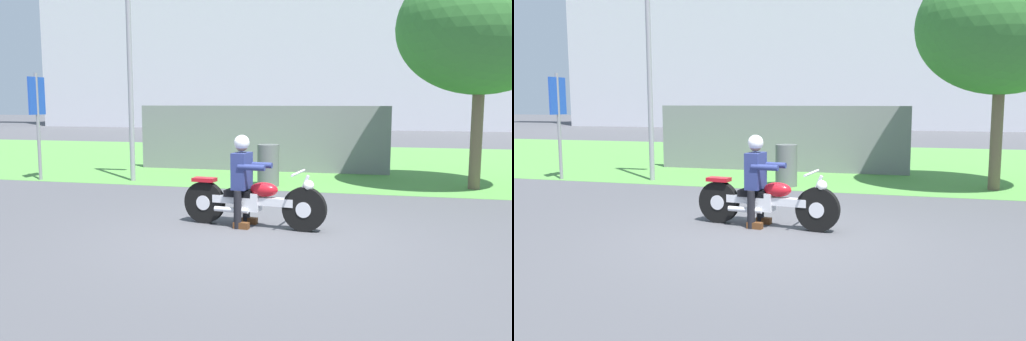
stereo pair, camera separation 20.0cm
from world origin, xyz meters
The scene contains 10 objects.
ground centered at (0.00, 0.00, 0.00)m, with size 120.00×120.00×0.00m, color #4C4C51.
grass_verge centered at (0.00, 9.99, 0.00)m, with size 60.00×12.00×0.01m, color #549342.
stadium_facade centered at (4.90, 33.42, 8.33)m, with size 58.27×8.00×16.65m, color silver.
motorcycle_lead centered at (-0.25, 0.61, 0.40)m, with size 2.30×0.66×0.89m.
rider_lead centered at (-0.42, 0.63, 0.83)m, with size 0.58×0.50×1.41m.
tree_roadside centered at (3.58, 5.27, 3.48)m, with size 3.58×3.58×4.92m.
streetlight_pole centered at (-4.17, 4.62, 3.52)m, with size 0.96×0.20×5.62m.
trash_can centered at (-0.91, 4.59, 0.47)m, with size 0.49×0.49×0.95m, color #595E5B.
sign_banner centered at (-6.56, 4.19, 1.72)m, with size 0.08×0.60×2.60m.
fence_segment centered at (-1.71, 7.12, 0.90)m, with size 7.00×0.06×1.80m, color slate.
Camera 1 is at (1.73, -7.23, 1.92)m, focal length 37.73 mm.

